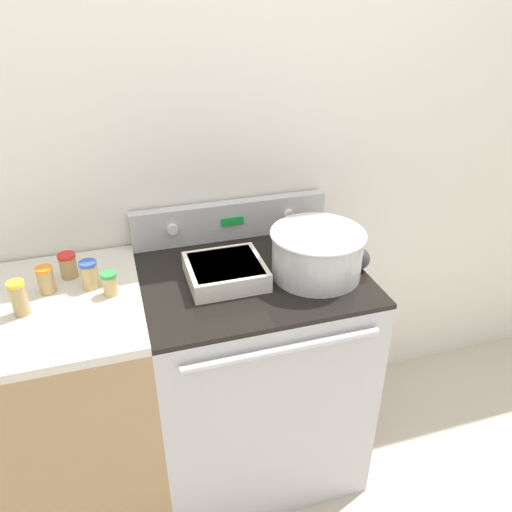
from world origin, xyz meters
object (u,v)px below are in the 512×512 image
object	(u,v)px
spice_jar_red_cap	(68,265)
spice_jar_orange_cap	(46,280)
spice_jar_blue_cap	(89,274)
casserole_dish	(225,270)
mixing_bowl	(317,251)
spice_jar_yellow_cap	(19,298)
spice_jar_green_cap	(110,284)
ladle	(357,258)

from	to	relation	value
spice_jar_red_cap	spice_jar_orange_cap	xyz separation A→B (m)	(-0.07, -0.08, 0.00)
spice_jar_blue_cap	casserole_dish	bearing A→B (deg)	-9.00
mixing_bowl	spice_jar_orange_cap	size ratio (longest dim) A/B	3.58
spice_jar_orange_cap	spice_jar_yellow_cap	bearing A→B (deg)	-123.28
spice_jar_orange_cap	mixing_bowl	bearing A→B (deg)	-8.67
spice_jar_green_cap	spice_jar_yellow_cap	world-z (taller)	spice_jar_yellow_cap
ladle	spice_jar_orange_cap	xyz separation A→B (m)	(-1.07, 0.13, 0.02)
spice_jar_blue_cap	spice_jar_red_cap	size ratio (longest dim) A/B	1.10
spice_jar_red_cap	spice_jar_orange_cap	world-z (taller)	spice_jar_orange_cap
casserole_dish	spice_jar_blue_cap	xyz separation A→B (m)	(-0.45, 0.07, 0.02)
casserole_dish	spice_jar_red_cap	xyz separation A→B (m)	(-0.52, 0.16, 0.02)
spice_jar_blue_cap	spice_jar_orange_cap	bearing A→B (deg)	175.61
casserole_dish	spice_jar_orange_cap	world-z (taller)	spice_jar_orange_cap
ladle	spice_jar_blue_cap	bearing A→B (deg)	172.55
ladle	spice_jar_red_cap	size ratio (longest dim) A/B	3.52
casserole_dish	spice_jar_red_cap	world-z (taller)	spice_jar_red_cap
ladle	spice_jar_orange_cap	bearing A→B (deg)	172.94
casserole_dish	spice_jar_blue_cap	distance (m)	0.46
mixing_bowl	spice_jar_blue_cap	xyz separation A→B (m)	(-0.77, 0.13, -0.03)
spice_jar_orange_cap	spice_jar_yellow_cap	distance (m)	0.13
casserole_dish	spice_jar_green_cap	world-z (taller)	spice_jar_green_cap
mixing_bowl	spice_jar_green_cap	bearing A→B (deg)	174.91
spice_jar_blue_cap	spice_jar_yellow_cap	size ratio (longest dim) A/B	0.85
spice_jar_blue_cap	spice_jar_yellow_cap	world-z (taller)	spice_jar_yellow_cap
spice_jar_green_cap	spice_jar_blue_cap	xyz separation A→B (m)	(-0.06, 0.06, 0.01)
spice_jar_red_cap	spice_jar_blue_cap	bearing A→B (deg)	-52.62
spice_jar_green_cap	spice_jar_orange_cap	distance (m)	0.21
spice_jar_yellow_cap	mixing_bowl	bearing A→B (deg)	-1.83
ladle	spice_jar_blue_cap	xyz separation A→B (m)	(-0.93, 0.12, 0.02)
spice_jar_red_cap	casserole_dish	bearing A→B (deg)	-17.45
spice_jar_yellow_cap	spice_jar_red_cap	bearing A→B (deg)	53.90
spice_jar_blue_cap	ladle	bearing A→B (deg)	-7.45
mixing_bowl	casserole_dish	world-z (taller)	mixing_bowl
spice_jar_red_cap	spice_jar_yellow_cap	size ratio (longest dim) A/B	0.77
casserole_dish	spice_jar_yellow_cap	bearing A→B (deg)	-177.83
mixing_bowl	spice_jar_orange_cap	xyz separation A→B (m)	(-0.91, 0.14, -0.03)
mixing_bowl	spice_jar_green_cap	xyz separation A→B (m)	(-0.71, 0.06, -0.04)
casserole_dish	spice_jar_red_cap	distance (m)	0.55
spice_jar_green_cap	spice_jar_blue_cap	distance (m)	0.09
mixing_bowl	spice_jar_green_cap	world-z (taller)	mixing_bowl
mixing_bowl	spice_jar_orange_cap	world-z (taller)	mixing_bowl
ladle	spice_jar_yellow_cap	world-z (taller)	spice_jar_yellow_cap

